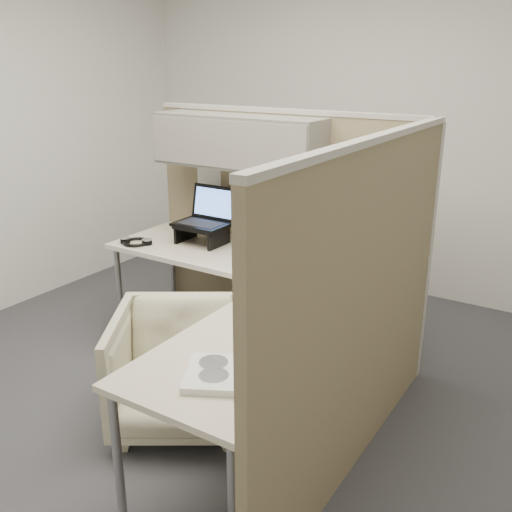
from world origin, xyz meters
The scene contains 18 objects.
ground centered at (0.00, 0.00, 0.00)m, with size 4.50×4.50×0.00m, color #36363B.
partition_back centered at (-0.22, 0.83, 1.10)m, with size 2.00×0.36×1.63m.
partition_right centered at (0.90, -0.07, 0.82)m, with size 0.07×2.03×1.63m.
desk centered at (0.12, 0.13, 0.69)m, with size 2.00×1.98×0.73m.
office_chair centered at (-0.05, -0.30, 0.36)m, with size 0.70×0.66×0.72m, color beige.
monitor_left centered at (0.11, 0.71, 1.00)m, with size 0.44×0.20×0.47m.
monitor_right centered at (0.62, 0.55, 1.00)m, with size 0.35×0.32×0.47m.
laptop_station centered at (-0.54, 0.60, 0.87)m, with size 0.36×0.31×0.38m.
keyboard centered at (0.28, 0.31, 0.74)m, with size 0.47×0.16×0.02m, color black.
mouse centered at (0.56, 0.36, 0.75)m, with size 0.09×0.06×0.03m, color black.
travel_mug centered at (0.29, 0.66, 0.81)m, with size 0.07×0.07×0.16m.
soda_can_green centered at (0.65, 0.26, 0.79)m, with size 0.07×0.07×0.12m, color #1E3FA5.
soda_can_silver centered at (0.54, 0.50, 0.79)m, with size 0.07×0.07×0.12m, color black.
sticky_note_d centered at (-0.15, 0.48, 0.73)m, with size 0.08×0.08×0.01m, color gold.
sticky_note_c centered at (-0.46, 0.60, 0.73)m, with size 0.08×0.08×0.01m, color gold.
headphones centered at (-0.92, 0.32, 0.74)m, with size 0.23×0.23×0.03m.
paper_stack centered at (0.57, -0.80, 0.75)m, with size 0.33×0.35×0.03m.
desk_clock centered at (0.58, -0.20, 0.78)m, with size 0.06×0.11×0.10m.
Camera 1 is at (1.78, -2.39, 1.93)m, focal length 40.00 mm.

